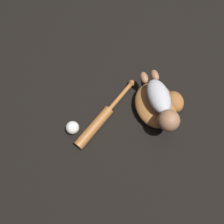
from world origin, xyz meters
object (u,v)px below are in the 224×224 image
(baseball_glove, at_px, (159,104))
(baseball_bat, at_px, (100,120))
(baby_figure, at_px, (161,103))
(baseball, at_px, (73,128))

(baseball_glove, height_order, baseball_bat, baseball_glove)
(baseball_glove, relative_size, baby_figure, 0.93)
(baseball_glove, height_order, baseball, baseball_glove)
(baseball, bearing_deg, baseball_bat, 76.49)
(baseball_bat, xyz_separation_m, baseball, (-0.04, -0.16, 0.01))
(baseball_bat, bearing_deg, baby_figure, 66.47)
(baseball_bat, relative_size, baseball, 6.76)
(baby_figure, height_order, baseball, baby_figure)
(baseball_glove, bearing_deg, baby_figure, -42.89)
(baseball_glove, relative_size, baseball_bat, 0.73)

